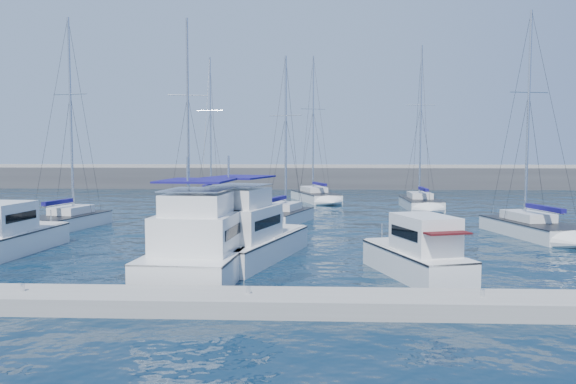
{
  "coord_description": "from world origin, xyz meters",
  "views": [
    {
      "loc": [
        2.24,
        -30.01,
        5.56
      ],
      "look_at": [
        0.69,
        4.16,
        3.0
      ],
      "focal_mm": 35.0,
      "sensor_mm": 36.0,
      "label": 1
    }
  ],
  "objects_px": {
    "motor_yacht_port_outer": "(9,236)",
    "motor_yacht_port_inner": "(203,249)",
    "sailboat_mid_e": "(531,228)",
    "sailboat_back_b": "(315,196)",
    "motor_yacht_stbd_outer": "(418,256)",
    "sailboat_mid_c": "(283,216)",
    "sailboat_back_a": "(210,198)",
    "sailboat_back_c": "(420,203)",
    "sailboat_mid_a": "(68,220)",
    "motor_yacht_stbd_inner": "(247,238)",
    "sailboat_mid_b": "(189,223)"
  },
  "relations": [
    {
      "from": "motor_yacht_stbd_outer",
      "to": "sailboat_back_c",
      "type": "xyz_separation_m",
      "value": [
        5.6,
        29.17,
        -0.4
      ]
    },
    {
      "from": "sailboat_mid_a",
      "to": "sailboat_mid_c",
      "type": "distance_m",
      "value": 15.58
    },
    {
      "from": "motor_yacht_stbd_inner",
      "to": "sailboat_back_a",
      "type": "distance_m",
      "value": 31.26
    },
    {
      "from": "motor_yacht_stbd_outer",
      "to": "sailboat_mid_a",
      "type": "relative_size",
      "value": 0.45
    },
    {
      "from": "motor_yacht_stbd_outer",
      "to": "sailboat_back_b",
      "type": "relative_size",
      "value": 0.43
    },
    {
      "from": "motor_yacht_stbd_outer",
      "to": "sailboat_mid_c",
      "type": "bearing_deg",
      "value": 93.4
    },
    {
      "from": "sailboat_mid_b",
      "to": "sailboat_back_a",
      "type": "distance_m",
      "value": 20.08
    },
    {
      "from": "sailboat_back_c",
      "to": "sailboat_mid_e",
      "type": "bearing_deg",
      "value": -76.97
    },
    {
      "from": "sailboat_mid_e",
      "to": "sailboat_mid_c",
      "type": "bearing_deg",
      "value": 148.71
    },
    {
      "from": "motor_yacht_port_outer",
      "to": "sailboat_back_a",
      "type": "height_order",
      "value": "sailboat_back_a"
    },
    {
      "from": "sailboat_mid_a",
      "to": "sailboat_back_c",
      "type": "distance_m",
      "value": 31.24
    },
    {
      "from": "sailboat_back_b",
      "to": "sailboat_back_c",
      "type": "xyz_separation_m",
      "value": [
        9.98,
        -7.68,
        0.02
      ]
    },
    {
      "from": "motor_yacht_port_outer",
      "to": "motor_yacht_port_inner",
      "type": "distance_m",
      "value": 12.27
    },
    {
      "from": "motor_yacht_port_outer",
      "to": "sailboat_back_b",
      "type": "distance_m",
      "value": 36.07
    },
    {
      "from": "motor_yacht_port_outer",
      "to": "sailboat_back_a",
      "type": "distance_m",
      "value": 29.55
    },
    {
      "from": "sailboat_back_c",
      "to": "motor_yacht_port_inner",
      "type": "bearing_deg",
      "value": -117.9
    },
    {
      "from": "sailboat_mid_a",
      "to": "sailboat_mid_e",
      "type": "xyz_separation_m",
      "value": [
        31.66,
        -2.42,
        -0.02
      ]
    },
    {
      "from": "sailboat_back_b",
      "to": "sailboat_back_c",
      "type": "relative_size",
      "value": 1.02
    },
    {
      "from": "motor_yacht_stbd_outer",
      "to": "sailboat_back_a",
      "type": "xyz_separation_m",
      "value": [
        -15.44,
        33.85,
        -0.41
      ]
    },
    {
      "from": "motor_yacht_stbd_inner",
      "to": "sailboat_mid_e",
      "type": "height_order",
      "value": "sailboat_mid_e"
    },
    {
      "from": "sailboat_mid_c",
      "to": "sailboat_mid_e",
      "type": "relative_size",
      "value": 0.88
    },
    {
      "from": "motor_yacht_port_inner",
      "to": "sailboat_mid_a",
      "type": "height_order",
      "value": "sailboat_mid_a"
    },
    {
      "from": "sailboat_mid_a",
      "to": "sailboat_mid_b",
      "type": "distance_m",
      "value": 8.98
    },
    {
      "from": "motor_yacht_port_outer",
      "to": "sailboat_mid_a",
      "type": "distance_m",
      "value": 9.99
    },
    {
      "from": "motor_yacht_port_outer",
      "to": "sailboat_mid_b",
      "type": "relative_size",
      "value": 0.5
    },
    {
      "from": "motor_yacht_port_inner",
      "to": "sailboat_back_a",
      "type": "xyz_separation_m",
      "value": [
        -5.91,
        33.43,
        -0.6
      ]
    },
    {
      "from": "motor_yacht_stbd_outer",
      "to": "sailboat_mid_c",
      "type": "distance_m",
      "value": 19.4
    },
    {
      "from": "motor_yacht_stbd_outer",
      "to": "sailboat_mid_e",
      "type": "bearing_deg",
      "value": 34.8
    },
    {
      "from": "motor_yacht_stbd_inner",
      "to": "sailboat_mid_c",
      "type": "bearing_deg",
      "value": 102.71
    },
    {
      "from": "motor_yacht_port_outer",
      "to": "sailboat_mid_a",
      "type": "xyz_separation_m",
      "value": [
        -1.14,
        9.92,
        -0.4
      ]
    },
    {
      "from": "motor_yacht_stbd_outer",
      "to": "sailboat_back_c",
      "type": "height_order",
      "value": "sailboat_back_c"
    },
    {
      "from": "sailboat_mid_a",
      "to": "sailboat_mid_b",
      "type": "bearing_deg",
      "value": 5.1
    },
    {
      "from": "motor_yacht_stbd_inner",
      "to": "sailboat_mid_e",
      "type": "xyz_separation_m",
      "value": [
        17.45,
        8.81,
        -0.61
      ]
    },
    {
      "from": "motor_yacht_port_outer",
      "to": "sailboat_back_c",
      "type": "height_order",
      "value": "sailboat_back_c"
    },
    {
      "from": "sailboat_mid_a",
      "to": "sailboat_mid_c",
      "type": "relative_size",
      "value": 1.17
    },
    {
      "from": "motor_yacht_stbd_outer",
      "to": "sailboat_back_b",
      "type": "distance_m",
      "value": 37.11
    },
    {
      "from": "motor_yacht_stbd_inner",
      "to": "sailboat_mid_b",
      "type": "relative_size",
      "value": 0.64
    },
    {
      "from": "sailboat_back_a",
      "to": "motor_yacht_stbd_outer",
      "type": "bearing_deg",
      "value": -66.2
    },
    {
      "from": "motor_yacht_port_inner",
      "to": "sailboat_back_c",
      "type": "bearing_deg",
      "value": 67.16
    },
    {
      "from": "motor_yacht_port_outer",
      "to": "motor_yacht_port_inner",
      "type": "height_order",
      "value": "motor_yacht_port_inner"
    },
    {
      "from": "sailboat_mid_b",
      "to": "sailboat_mid_c",
      "type": "relative_size",
      "value": 1.15
    },
    {
      "from": "motor_yacht_port_outer",
      "to": "motor_yacht_port_inner",
      "type": "bearing_deg",
      "value": -16.94
    },
    {
      "from": "motor_yacht_stbd_inner",
      "to": "motor_yacht_stbd_outer",
      "type": "distance_m",
      "value": 8.66
    },
    {
      "from": "sailboat_back_c",
      "to": "sailboat_mid_b",
      "type": "bearing_deg",
      "value": -141.03
    },
    {
      "from": "sailboat_back_a",
      "to": "sailboat_back_c",
      "type": "height_order",
      "value": "sailboat_back_c"
    },
    {
      "from": "sailboat_back_a",
      "to": "motor_yacht_port_outer",
      "type": "bearing_deg",
      "value": -101.51
    },
    {
      "from": "sailboat_mid_b",
      "to": "sailboat_back_b",
      "type": "height_order",
      "value": "sailboat_back_b"
    },
    {
      "from": "motor_yacht_port_outer",
      "to": "motor_yacht_port_inner",
      "type": "relative_size",
      "value": 0.79
    },
    {
      "from": "motor_yacht_stbd_outer",
      "to": "sailboat_back_c",
      "type": "relative_size",
      "value": 0.44
    },
    {
      "from": "sailboat_mid_e",
      "to": "sailboat_back_b",
      "type": "xyz_separation_m",
      "value": [
        -13.93,
        24.53,
        0.0
      ]
    }
  ]
}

